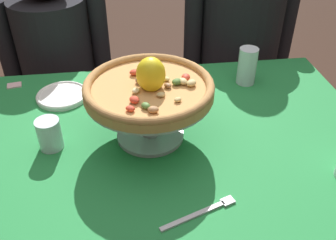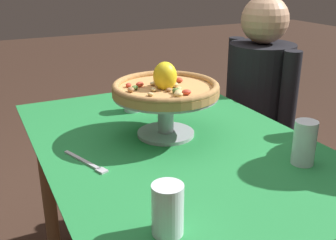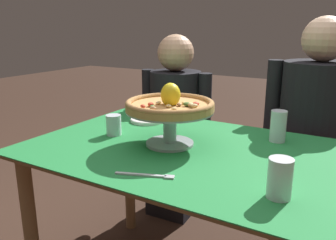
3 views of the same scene
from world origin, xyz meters
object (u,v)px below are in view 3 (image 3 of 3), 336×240
Objects in this scene: dinner_fork at (148,175)px; sugar_packet at (131,112)px; water_glass_front_right at (280,181)px; pizza at (170,104)px; water_glass_back_right at (278,128)px; side_plate at (147,120)px; water_glass_side_left at (114,126)px; pizza_stand at (170,123)px; diner_right at (313,143)px; diner_left at (175,131)px.

dinner_fork is 0.87m from sugar_packet.
pizza is at bearing 154.73° from water_glass_front_right.
sugar_packet is (-0.84, 0.09, -0.06)m from water_glass_back_right.
side_plate is at bearing 137.77° from pizza.
water_glass_front_right is (0.13, -0.51, -0.01)m from water_glass_back_right.
water_glass_back_right is 0.69× the size of dinner_fork.
sugar_packet is at bearing 174.17° from water_glass_back_right.
water_glass_front_right is (0.50, -0.24, -0.12)m from pizza.
water_glass_back_right reaches higher than water_glass_side_left.
water_glass_back_right is at bearing -5.83° from sugar_packet.
water_glass_back_right is at bearing 23.11° from water_glass_side_left.
water_glass_front_right reaches higher than sugar_packet.
sugar_packet is (-0.97, 0.60, -0.05)m from water_glass_front_right.
water_glass_front_right is at bearing -25.27° from pizza.
dinner_fork is at bearing -72.77° from pizza_stand.
dinner_fork is at bearing -115.89° from water_glass_back_right.
water_glass_front_right is at bearing -32.19° from side_plate.
diner_right is at bearing 76.32° from water_glass_back_right.
sugar_packet is at bearing -107.98° from diner_left.
water_glass_back_right is 2.71× the size of sugar_packet.
water_glass_side_left is (-0.29, -0.01, -0.06)m from pizza_stand.
diner_right reaches higher than side_plate.
diner_right reaches higher than water_glass_back_right.
diner_right is at bearing 29.02° from side_plate.
side_plate reaches higher than dinner_fork.
dinner_fork is 1.11m from diner_left.
pizza_stand is 0.30× the size of diner_left.
side_plate is 0.15× the size of diner_left.
side_plate is at bearing -150.98° from diner_right.
pizza is 2.04× the size of side_plate.
pizza_stand is 7.15× the size of sugar_packet.
diner_right is (-0.03, 0.92, -0.16)m from water_glass_front_right.
diner_right is at bearing -0.81° from diner_left.
water_glass_side_left is 0.72m from water_glass_back_right.
diner_right is at bearing 68.89° from dinner_fork.
water_glass_front_right is 0.93m from side_plate.
water_glass_back_right is 0.76× the size of side_plate.
water_glass_front_right is at bearing -88.32° from diner_right.
pizza_stand is 1.83× the size of dinner_fork.
side_plate is at bearing 147.81° from water_glass_front_right.
water_glass_back_right is (0.38, 0.27, -0.12)m from pizza.
water_glass_side_left is at bearing -178.07° from pizza.
water_glass_back_right is (0.38, 0.27, -0.04)m from pizza_stand.
dinner_fork is at bearing -170.22° from water_glass_front_right.
pizza reaches higher than water_glass_back_right.
water_glass_side_left is 0.49m from dinner_fork.
sugar_packet is (-0.47, 0.36, -0.17)m from pizza.
diner_left is at bearing 72.02° from sugar_packet.
side_plate is 0.91× the size of dinner_fork.
water_glass_front_right is (0.79, -0.23, 0.01)m from water_glass_side_left.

